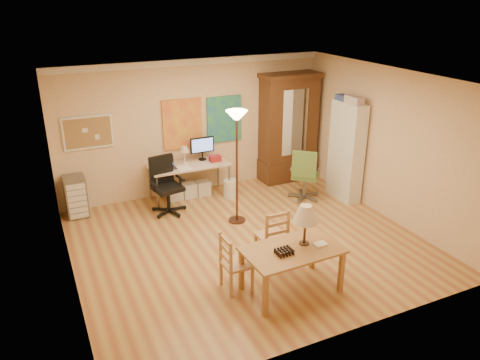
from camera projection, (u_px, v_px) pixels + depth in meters
name	position (u px, v px, depth m)	size (l,w,h in m)	color
floor	(248.00, 242.00, 7.80)	(5.50, 5.50, 0.00)	#9D5F37
crown_molding	(192.00, 62.00, 8.87)	(5.50, 0.08, 0.12)	white
corkboard	(88.00, 132.00, 8.51)	(0.90, 0.04, 0.62)	#9B7348
art_panel_left	(182.00, 124.00, 9.23)	(0.80, 0.04, 1.00)	yellow
art_panel_right	(224.00, 119.00, 9.58)	(0.75, 0.04, 0.95)	#27689F
dining_table	(297.00, 239.00, 6.31)	(1.35, 0.84, 1.24)	brown
ladder_chair_back	(272.00, 237.00, 7.09)	(0.42, 0.40, 0.90)	tan
ladder_chair_left	(235.00, 264.00, 6.43)	(0.38, 0.40, 0.85)	tan
torchiere_lamp	(237.00, 134.00, 7.91)	(0.37, 0.37, 2.05)	#47241C
computer_desk	(190.00, 177.00, 9.35)	(1.57, 0.69, 1.19)	#C5A990
office_chair_black	(167.00, 198.00, 8.77)	(0.66, 0.66, 1.08)	black
office_chair_green	(304.00, 186.00, 9.32)	(0.68, 0.68, 1.06)	slate
drawer_cart	(76.00, 197.00, 8.60)	(0.38, 0.45, 0.76)	slate
armoire	(288.00, 134.00, 10.09)	(1.27, 0.60, 2.33)	#391F0F
bookshelf	(346.00, 152.00, 9.14)	(0.29, 0.78, 1.95)	white
wastebin	(231.00, 189.00, 9.44)	(0.29, 0.29, 0.37)	silver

